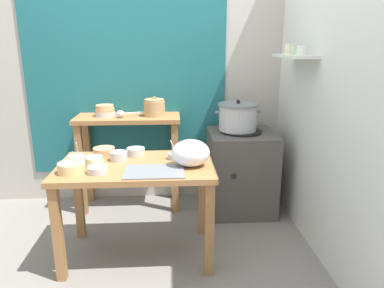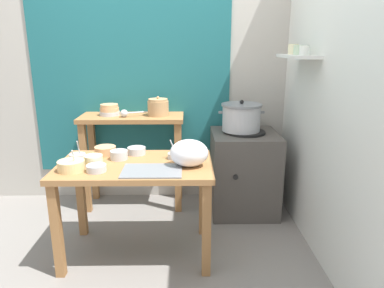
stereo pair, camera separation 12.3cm
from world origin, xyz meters
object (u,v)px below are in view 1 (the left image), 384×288
prep_bowl_0 (136,151)px  prep_bowl_6 (98,169)px  prep_table (137,179)px  prep_bowl_4 (119,156)px  stove_block (240,171)px  prep_bowl_1 (175,156)px  bowl_stack_enamel (105,111)px  prep_bowl_8 (104,151)px  plastic_bag (191,153)px  prep_bowl_2 (94,161)px  clay_pot (154,108)px  serving_tray (154,171)px  prep_bowl_5 (72,167)px  steamer_pot (238,117)px  prep_bowl_3 (196,150)px  back_shelf_table (129,139)px  ladle (121,114)px  prep_bowl_7 (76,158)px

prep_bowl_0 → prep_bowl_6: 0.44m
prep_table → prep_bowl_4: size_ratio=8.56×
stove_block → prep_bowl_1: bearing=-135.4°
bowl_stack_enamel → prep_bowl_8: 0.69m
plastic_bag → prep_bowl_2: plastic_bag is taller
clay_pot → serving_tray: clay_pot is taller
prep_bowl_2 → prep_bowl_1: bearing=13.0°
prep_bowl_8 → prep_table: bearing=-39.9°
bowl_stack_enamel → prep_bowl_1: (0.63, -0.77, -0.20)m
serving_tray → prep_bowl_5: size_ratio=2.24×
prep_bowl_1 → prep_bowl_8: 0.55m
bowl_stack_enamel → prep_bowl_6: size_ratio=1.39×
steamer_pot → prep_bowl_5: size_ratio=2.31×
prep_bowl_2 → prep_bowl_5: 0.17m
bowl_stack_enamel → steamer_pot: bearing=-6.1°
prep_bowl_3 → prep_bowl_6: 0.79m
back_shelf_table → ladle: ladle is taller
ladle → prep_bowl_5: ladle is taller
prep_bowl_4 → prep_bowl_6: bearing=-111.8°
plastic_bag → prep_bowl_0: (-0.41, 0.29, -0.07)m
prep_bowl_4 → prep_bowl_1: bearing=1.0°
prep_table → clay_pot: 0.93m
prep_bowl_3 → prep_bowl_7: prep_bowl_7 is taller
prep_bowl_1 → prep_bowl_7: (-0.72, -0.01, 0.00)m
steamer_pot → clay_pot: 0.77m
bowl_stack_enamel → prep_bowl_1: 1.01m
clay_pot → prep_bowl_5: (-0.51, -1.00, -0.22)m
serving_tray → prep_bowl_4: prep_bowl_4 is taller
prep_bowl_6 → prep_bowl_5: bearing=174.7°
prep_bowl_0 → prep_bowl_4: bearing=-132.4°
plastic_bag → prep_bowl_7: 0.84m
clay_pot → ladle: bearing=-166.9°
prep_bowl_8 → prep_bowl_1: bearing=-11.7°
plastic_bag → prep_bowl_7: plastic_bag is taller
back_shelf_table → stove_block: 1.10m
plastic_bag → prep_bowl_8: 0.71m
plastic_bag → prep_bowl_6: (-0.62, -0.10, -0.07)m
bowl_stack_enamel → ladle: size_ratio=0.76×
steamer_pot → prep_bowl_7: bearing=-153.5°
prep_bowl_5 → prep_bowl_7: bearing=97.1°
clay_pot → prep_bowl_3: size_ratio=1.54×
prep_bowl_7 → prep_bowl_8: bearing=35.4°
plastic_bag → serving_tray: bearing=-157.1°
prep_bowl_2 → prep_bowl_7: bearing=141.8°
ladle → serving_tray: (0.33, -0.95, -0.21)m
prep_bowl_8 → prep_bowl_4: bearing=-43.0°
steamer_pot → clay_pot: size_ratio=2.13×
prep_bowl_7 → prep_bowl_8: 0.22m
steamer_pot → clay_pot: bearing=171.8°
back_shelf_table → serving_tray: bearing=-74.6°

